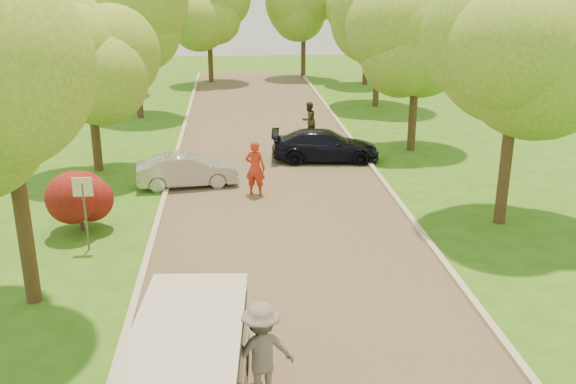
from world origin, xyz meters
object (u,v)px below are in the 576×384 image
object	(u,v)px
person_olive	(309,120)
minivan	(187,379)
skateboarder	(261,352)
street_sign	(84,198)
dark_sedan	(325,145)
person_striped	(255,168)
silver_sedan	(187,170)

from	to	relation	value
person_olive	minivan	bearing A→B (deg)	39.12
skateboarder	minivan	bearing A→B (deg)	7.16
street_sign	person_olive	world-z (taller)	street_sign
dark_sedan	skateboarder	distance (m)	16.42
street_sign	skateboarder	xyz separation A→B (m)	(4.60, -7.43, -0.47)
street_sign	person_striped	bearing A→B (deg)	41.54
person_olive	skateboarder	bearing A→B (deg)	42.36
silver_sedan	person_olive	world-z (taller)	person_olive
silver_sedan	skateboarder	xyz separation A→B (m)	(2.10, -13.08, 0.49)
street_sign	minivan	bearing A→B (deg)	-67.37
silver_sedan	person_striped	size ratio (longest dim) A/B	1.86
minivan	person_olive	xyz separation A→B (m)	(4.60, 20.75, -0.10)
minivan	skateboarder	bearing A→B (deg)	25.14
street_sign	silver_sedan	xyz separation A→B (m)	(2.50, 5.65, -0.95)
minivan	skateboarder	size ratio (longest dim) A/B	2.57
street_sign	dark_sedan	size ratio (longest dim) A/B	0.48
minivan	silver_sedan	world-z (taller)	minivan
dark_sedan	person_striped	world-z (taller)	person_striped
silver_sedan	dark_sedan	xyz separation A→B (m)	(5.60, 2.96, 0.05)
person_olive	street_sign	bearing A→B (deg)	19.98
minivan	person_olive	bearing A→B (deg)	81.86
minivan	skateboarder	world-z (taller)	skateboarder
street_sign	silver_sedan	bearing A→B (deg)	66.12
minivan	skateboarder	xyz separation A→B (m)	(1.30, 0.49, 0.14)
silver_sedan	dark_sedan	distance (m)	6.33
person_striped	skateboarder	bearing A→B (deg)	108.50
dark_sedan	person_olive	world-z (taller)	person_olive
dark_sedan	silver_sedan	bearing A→B (deg)	123.10
silver_sedan	skateboarder	distance (m)	13.26
street_sign	person_olive	distance (m)	15.08
street_sign	minivan	distance (m)	8.61
silver_sedan	minivan	bearing A→B (deg)	176.44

